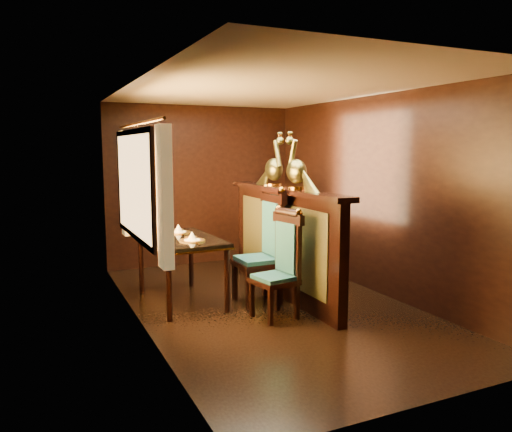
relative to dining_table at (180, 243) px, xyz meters
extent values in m
plane|color=black|center=(0.91, -0.60, -0.72)|extent=(5.00, 5.00, 0.00)
cube|color=black|center=(0.91, 1.90, 0.53)|extent=(3.00, 0.04, 2.50)
cube|color=black|center=(0.91, -3.10, 0.53)|extent=(3.00, 0.04, 2.50)
cube|color=black|center=(-0.59, -0.60, 0.53)|extent=(0.04, 5.00, 2.50)
cube|color=black|center=(2.41, -0.60, 0.53)|extent=(0.04, 5.00, 2.50)
cube|color=beige|center=(0.91, -0.60, 1.78)|extent=(3.00, 5.00, 0.04)
cube|color=#FFC672|center=(-0.59, -0.30, 0.73)|extent=(0.01, 1.70, 1.05)
cube|color=gold|center=(-0.49, -1.27, 0.68)|extent=(0.10, 0.22, 1.30)
cube|color=gold|center=(-0.49, 0.67, 0.68)|extent=(0.10, 0.22, 1.30)
cylinder|color=gold|center=(-0.51, -0.30, 1.38)|extent=(0.03, 2.20, 0.03)
cube|color=black|center=(1.23, -0.30, -0.07)|extent=(0.12, 2.60, 1.30)
cube|color=#343117|center=(1.17, -0.30, -0.02)|extent=(0.02, 2.20, 0.95)
cube|color=black|center=(1.23, -0.30, 0.61)|extent=(0.26, 2.70, 0.06)
cube|color=black|center=(0.00, -0.01, 0.05)|extent=(0.84, 1.35, 0.04)
cube|color=gold|center=(0.00, -0.01, 0.02)|extent=(0.86, 1.37, 0.02)
cylinder|color=black|center=(-0.31, -0.62, -0.35)|extent=(0.06, 0.06, 0.73)
cylinder|color=black|center=(0.36, -0.59, -0.35)|extent=(0.06, 0.06, 0.73)
cylinder|color=black|center=(-0.35, 0.58, -0.35)|extent=(0.06, 0.06, 0.73)
cylinder|color=black|center=(0.31, 0.60, -0.35)|extent=(0.06, 0.06, 0.73)
cylinder|color=gold|center=(0.06, -0.28, 0.08)|extent=(0.30, 0.30, 0.01)
cone|color=white|center=(0.06, -0.28, 0.13)|extent=(0.11, 0.11, 0.10)
cylinder|color=gold|center=(0.07, 0.32, 0.08)|extent=(0.30, 0.30, 0.01)
cone|color=white|center=(0.07, 0.32, 0.13)|extent=(0.11, 0.11, 0.10)
cylinder|color=silver|center=(-0.32, -0.03, 0.10)|extent=(0.03, 0.03, 0.06)
cylinder|color=silver|center=(-0.31, 0.03, 0.10)|extent=(0.03, 0.03, 0.06)
cube|color=black|center=(0.76, -0.97, -0.31)|extent=(0.49, 0.49, 0.06)
cube|color=#14505A|center=(0.76, -0.97, -0.26)|extent=(0.44, 0.44, 0.05)
cube|color=#14505A|center=(0.95, -0.94, 0.05)|extent=(0.09, 0.33, 0.55)
cube|color=black|center=(0.62, -1.17, -0.53)|extent=(0.05, 0.05, 0.38)
cube|color=black|center=(0.97, -1.11, -0.53)|extent=(0.05, 0.05, 0.38)
cube|color=black|center=(0.56, -0.82, -0.53)|extent=(0.05, 0.05, 0.38)
cube|color=black|center=(0.91, -0.77, -0.53)|extent=(0.05, 0.05, 0.38)
sphere|color=gold|center=(0.98, -1.11, 0.46)|extent=(0.06, 0.06, 0.06)
sphere|color=gold|center=(0.92, -0.76, 0.46)|extent=(0.06, 0.06, 0.06)
cube|color=black|center=(0.82, -0.39, -0.24)|extent=(0.50, 0.50, 0.06)
cube|color=#14505A|center=(0.82, -0.39, -0.19)|extent=(0.45, 0.45, 0.05)
cube|color=#14505A|center=(1.04, -0.39, 0.17)|extent=(0.04, 0.39, 0.63)
cube|color=black|center=(0.62, -0.59, -0.50)|extent=(0.05, 0.05, 0.44)
cube|color=black|center=(1.03, -0.59, -0.50)|extent=(0.05, 0.05, 0.44)
cube|color=black|center=(0.62, -0.19, -0.50)|extent=(0.05, 0.05, 0.44)
cube|color=black|center=(1.03, -0.19, -0.50)|extent=(0.05, 0.05, 0.44)
sphere|color=gold|center=(1.04, -0.59, 0.65)|extent=(0.08, 0.08, 0.08)
sphere|color=gold|center=(1.04, -0.19, 0.65)|extent=(0.08, 0.08, 0.08)
camera|label=1|loc=(-1.61, -5.66, 1.12)|focal=35.00mm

